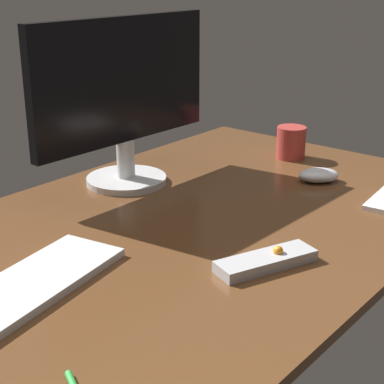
{
  "coord_description": "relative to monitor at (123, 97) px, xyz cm",
  "views": [
    {
      "loc": [
        -88.07,
        -74.96,
        52.17
      ],
      "look_at": [
        3.64,
        0.59,
        8.0
      ],
      "focal_mm": 57.99,
      "sensor_mm": 36.0,
      "label": 1
    }
  ],
  "objects": [
    {
      "name": "desk",
      "position": [
        -11.02,
        -27.21,
        -21.99
      ],
      "size": [
        140.0,
        84.0,
        2.0
      ],
      "primitive_type": "cube",
      "color": "brown",
      "rests_on": "ground"
    },
    {
      "name": "computer_mouse",
      "position": [
        30.29,
        -35.45,
        -19.33
      ],
      "size": [
        11.7,
        11.52,
        3.33
      ],
      "primitive_type": "ellipsoid",
      "rotation": [
        0.0,
        0.0,
        -0.75
      ],
      "color": "silver",
      "rests_on": "desk"
    },
    {
      "name": "keyboard",
      "position": [
        -46.96,
        -24.97,
        -20.28
      ],
      "size": [
        37.11,
        19.42,
        1.42
      ],
      "primitive_type": "cube",
      "rotation": [
        0.0,
        0.0,
        0.19
      ],
      "color": "silver",
      "rests_on": "desk"
    },
    {
      "name": "media_remote",
      "position": [
        -15.57,
        -50.24,
        -19.92
      ],
      "size": [
        19.48,
        12.12,
        3.32
      ],
      "rotation": [
        0.0,
        0.0,
        -0.37
      ],
      "color": "#B7B7BC",
      "rests_on": "desk"
    },
    {
      "name": "monitor",
      "position": [
        0.0,
        0.0,
        0.0
      ],
      "size": [
        51.31,
        19.28,
        39.06
      ],
      "rotation": [
        0.0,
        0.0,
        -0.03
      ],
      "color": "silver",
      "rests_on": "desk"
    },
    {
      "name": "coffee_mug",
      "position": [
        42.99,
        -19.93,
        -16.68
      ],
      "size": [
        7.82,
        7.82,
        8.63
      ],
      "primitive_type": "cylinder",
      "color": "#B23833",
      "rests_on": "desk"
    }
  ]
}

